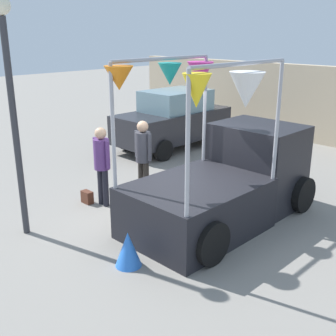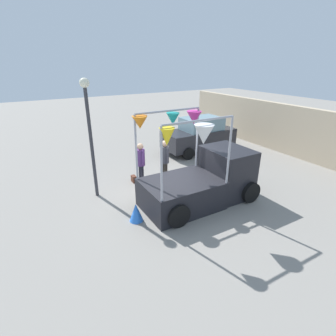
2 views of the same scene
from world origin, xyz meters
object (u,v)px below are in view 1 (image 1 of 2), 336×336
Objects in this scene: person_customer at (102,159)px; person_vendor at (143,151)px; parked_car at (173,119)px; folded_kite_bundle_azure at (128,249)px; street_lamp at (10,89)px; handbag at (87,197)px; vendor_truck at (229,177)px.

person_vendor is (0.27, 0.95, 0.03)m from person_customer.
parked_car reaches higher than folded_kite_bundle_azure.
street_lamp reaches higher than person_customer.
person_vendor is 1.62m from handbag.
parked_car reaches higher than person_vendor.
parked_car is 0.94× the size of street_lamp.
person_customer is 2.51m from street_lamp.
street_lamp reaches higher than handbag.
folded_kite_bundle_azure is (0.03, -2.72, -0.58)m from vendor_truck.
street_lamp reaches higher than parked_car.
person_vendor is 3.14m from folded_kite_bundle_azure.
person_vendor is at bearing -165.91° from vendor_truck.
parked_car is 2.27× the size of person_customer.
street_lamp is at bearing -94.80° from person_vendor.
handbag is at bearing -67.85° from parked_car.
handbag is at bearing -148.06° from vendor_truck.
vendor_truck is 2.12m from person_vendor.
street_lamp is (-0.24, -2.82, 1.64)m from person_vendor.
street_lamp reaches higher than folded_kite_bundle_azure.
vendor_truck reaches higher than parked_car.
person_vendor is at bearing 85.20° from street_lamp.
vendor_truck is 0.96× the size of street_lamp.
street_lamp is (0.04, -1.87, 1.67)m from person_customer.
vendor_truck is 3.23m from handbag.
person_vendor is (2.57, -3.62, 0.15)m from parked_car.
person_vendor is at bearing -54.69° from parked_car.
parked_car is at bearing 112.15° from handbag.
street_lamp reaches higher than person_vendor.
handbag is at bearing -118.41° from person_vendor.
vendor_truck is 4.45m from street_lamp.
person_customer is 1.01m from handbag.
vendor_truck is 6.82× the size of folded_kite_bundle_azure.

